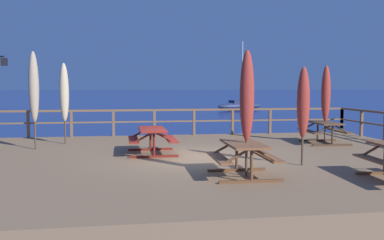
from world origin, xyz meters
TOP-DOWN VIEW (x-y plane):
  - ground_plane at (0.00, 0.00)m, footprint 600.00×600.00m
  - wooden_deck at (0.00, 0.00)m, footprint 15.16×11.39m
  - railing_waterside_far at (0.00, 5.55)m, footprint 14.96×0.10m
  - picnic_table_front_right at (-1.22, 0.82)m, footprint 1.42×1.78m
  - picnic_table_mid_right at (4.97, 2.17)m, footprint 1.50×1.73m
  - picnic_table_back_left at (0.60, -2.74)m, footprint 1.42×1.63m
  - patio_umbrella_tall_mid_right at (-4.86, 2.28)m, footprint 0.32×0.32m
  - patio_umbrella_tall_mid_left at (2.46, -1.65)m, footprint 0.32×0.32m
  - patio_umbrella_short_front at (5.01, 2.25)m, footprint 0.32×0.32m
  - patio_umbrella_short_mid at (0.68, -2.70)m, footprint 0.32×0.32m
  - patio_umbrella_short_back at (-4.10, 3.45)m, footprint 0.32×0.32m
  - sailboat_distant at (10.84, 34.82)m, footprint 6.19×3.82m

SIDE VIEW (x-z plane):
  - ground_plane at x=0.00m, z-range 0.00..0.00m
  - wooden_deck at x=0.00m, z-range 0.00..0.67m
  - sailboat_distant at x=10.84m, z-range -3.35..4.37m
  - picnic_table_back_left at x=0.60m, z-range 0.83..1.60m
  - picnic_table_mid_right at x=4.97m, z-range 0.83..1.60m
  - picnic_table_front_right at x=-1.22m, z-range 0.83..1.61m
  - railing_waterside_far at x=0.00m, z-range 0.86..1.95m
  - patio_umbrella_tall_mid_left at x=2.46m, z-range 1.01..3.53m
  - patio_umbrella_short_front at x=5.01m, z-range 1.04..3.81m
  - patio_umbrella_short_mid at x=0.68m, z-range 1.05..3.88m
  - patio_umbrella_short_back at x=-4.10m, z-range 1.05..3.88m
  - patio_umbrella_tall_mid_right at x=-4.86m, z-range 1.09..4.22m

